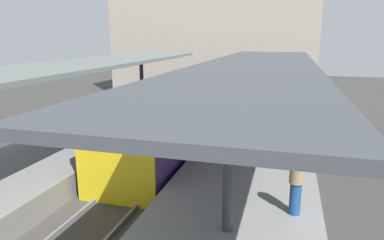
% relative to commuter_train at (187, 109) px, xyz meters
% --- Properties ---
extents(ground_plane, '(80.00, 80.00, 0.00)m').
position_rel_commuter_train_xyz_m(ground_plane, '(0.00, -4.74, -1.73)').
color(ground_plane, '#383835').
extents(platform_left, '(4.40, 28.00, 1.00)m').
position_rel_commuter_train_xyz_m(platform_left, '(-3.80, -4.74, -1.23)').
color(platform_left, gray).
rests_on(platform_left, ground_plane).
extents(platform_right, '(4.40, 28.00, 1.00)m').
position_rel_commuter_train_xyz_m(platform_right, '(3.80, -4.74, -1.23)').
color(platform_right, gray).
rests_on(platform_right, ground_plane).
extents(track_ballast, '(3.20, 28.00, 0.20)m').
position_rel_commuter_train_xyz_m(track_ballast, '(0.00, -4.74, -1.63)').
color(track_ballast, '#423F3D').
rests_on(track_ballast, ground_plane).
extents(rail_near_side, '(0.08, 28.00, 0.14)m').
position_rel_commuter_train_xyz_m(rail_near_side, '(-0.72, -4.74, -1.46)').
color(rail_near_side, slate).
rests_on(rail_near_side, track_ballast).
extents(rail_far_side, '(0.08, 28.00, 0.14)m').
position_rel_commuter_train_xyz_m(rail_far_side, '(0.72, -4.74, -1.46)').
color(rail_far_side, slate).
rests_on(rail_far_side, track_ballast).
extents(commuter_train, '(2.78, 15.72, 3.10)m').
position_rel_commuter_train_xyz_m(commuter_train, '(0.00, 0.00, 0.00)').
color(commuter_train, '#472D6B').
rests_on(commuter_train, track_ballast).
extents(canopy_left, '(4.18, 21.00, 3.23)m').
position_rel_commuter_train_xyz_m(canopy_left, '(-3.80, -3.34, 2.39)').
color(canopy_left, '#333335').
rests_on(canopy_left, platform_left).
extents(canopy_right, '(4.18, 21.00, 3.37)m').
position_rel_commuter_train_xyz_m(canopy_right, '(3.80, -3.34, 2.52)').
color(canopy_right, '#333335').
rests_on(canopy_right, platform_right).
extents(platform_bench, '(1.40, 0.41, 0.86)m').
position_rel_commuter_train_xyz_m(platform_bench, '(2.90, -1.13, -0.26)').
color(platform_bench, black).
rests_on(platform_bench, platform_right).
extents(platform_sign, '(0.90, 0.08, 2.21)m').
position_rel_commuter_train_xyz_m(platform_sign, '(3.72, -8.41, 0.90)').
color(platform_sign, '#262628').
rests_on(platform_sign, platform_right).
extents(passenger_near_bench, '(0.36, 0.36, 1.65)m').
position_rel_commuter_train_xyz_m(passenger_near_bench, '(5.29, -8.44, 0.13)').
color(passenger_near_bench, navy).
rests_on(passenger_near_bench, platform_right).
extents(passenger_mid_platform, '(0.36, 0.36, 1.74)m').
position_rel_commuter_train_xyz_m(passenger_mid_platform, '(2.76, -4.28, 0.18)').
color(passenger_mid_platform, maroon).
rests_on(passenger_mid_platform, platform_right).
extents(passenger_far_end, '(0.36, 0.36, 1.76)m').
position_rel_commuter_train_xyz_m(passenger_far_end, '(2.28, 1.57, 0.19)').
color(passenger_far_end, '#232328').
rests_on(passenger_far_end, platform_right).
extents(station_building_backdrop, '(18.00, 6.00, 11.00)m').
position_rel_commuter_train_xyz_m(station_building_backdrop, '(-1.90, 15.26, 3.77)').
color(station_building_backdrop, '#A89E8E').
rests_on(station_building_backdrop, ground_plane).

